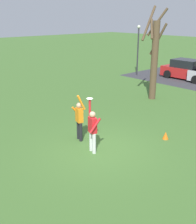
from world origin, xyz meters
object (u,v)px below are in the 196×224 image
Objects in this scene: bare_tree_tall at (154,56)px; person_catcher at (93,128)px; frisbee_disc at (90,99)px; field_cone_orange at (166,135)px; parked_car_red at (187,70)px; person_defender at (79,118)px; lamppost_by_lot at (138,45)px.

person_catcher is at bearing -67.93° from bare_tree_tall.
frisbee_disc is 3.87m from field_cone_orange.
frisbee_disc is 15.30m from parked_car_red.
frisbee_disc is at bearing 0.00° from person_catcher.
bare_tree_tall is (-1.90, 7.36, 1.70)m from person_defender.
lamppost_by_lot is at bearing 135.74° from field_cone_orange.
frisbee_disc is (0.99, -0.26, 1.11)m from person_defender.
person_defender is at bearing -75.49° from bare_tree_tall.
frisbee_disc is 0.06× the size of lamppost_by_lot.
bare_tree_tall reaches higher than lamppost_by_lot.
bare_tree_tall is at bearing -52.99° from person_catcher.
parked_car_red is 7.38m from bare_tree_tall.
person_catcher reaches higher than parked_car_red.
bare_tree_tall reaches higher than field_cone_orange.
parked_car_red is at bearing 117.79° from field_cone_orange.
person_defender is 0.50× the size of parked_car_red.
bare_tree_tall is (1.76, -6.89, 1.95)m from parked_car_red.
field_cone_orange is (1.17, 3.11, -0.82)m from person_catcher.
person_catcher is 1.25m from person_defender.
field_cone_orange is (4.29, -4.57, -2.52)m from bare_tree_tall.
field_cone_orange is (2.38, 2.78, -0.82)m from person_defender.
parked_car_red is at bearing -56.58° from person_catcher.
bare_tree_tall is at bearing 133.16° from field_cone_orange.
field_cone_orange is at bearing -95.78° from person_catcher.
lamppost_by_lot is 13.91m from field_cone_orange.
frisbee_disc reaches higher than person_catcher.
lamppost_by_lot is at bearing -153.64° from parked_car_red.
person_catcher is 3.42m from field_cone_orange.
bare_tree_tall is 6.76m from field_cone_orange.
lamppost_by_lot is at bearing 137.92° from bare_tree_tall.
lamppost_by_lot is at bearing -40.77° from person_catcher.
lamppost_by_lot is (-7.43, 12.34, 1.60)m from person_defender.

